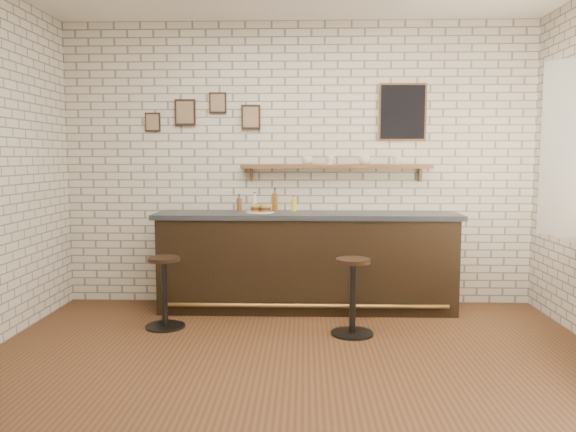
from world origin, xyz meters
The scene contains 17 objects.
ground centered at (0.00, 0.00, 0.00)m, with size 5.00×5.00×0.00m, color #57351D.
bar_counter centered at (0.10, 1.70, 0.51)m, with size 3.10×0.65×1.01m.
sandwich_plate centered at (-0.39, 1.68, 1.02)m, with size 0.28×0.28×0.01m, color white.
ciabatta_sandwich centered at (-0.37, 1.68, 1.06)m, with size 0.26×0.19×0.08m.
potato_chips centered at (-0.41, 1.68, 1.02)m, with size 0.26×0.17×0.00m.
bitters_bottle_brown centered at (-0.62, 1.88, 1.08)m, with size 0.05×0.05×0.18m.
bitters_bottle_white centered at (-0.46, 1.88, 1.09)m, with size 0.05×0.05×0.20m.
bitters_bottle_amber centered at (-0.24, 1.88, 1.11)m, with size 0.06×0.06×0.24m.
condiment_bottle_yellow centered at (-0.04, 1.88, 1.08)m, with size 0.05×0.05×0.17m.
bar_stool_left centered at (-1.22, 1.03, 0.35)m, with size 0.37×0.37×0.66m.
bar_stool_right centered at (0.50, 0.87, 0.37)m, with size 0.40×0.40×0.69m.
wall_shelf centered at (0.40, 1.90, 1.48)m, with size 2.00×0.18×0.18m.
shelf_cup_a centered at (0.10, 1.90, 1.54)m, with size 0.11×0.11×0.09m, color white.
shelf_cup_b centered at (0.33, 1.90, 1.55)m, with size 0.11×0.11×0.10m, color white.
shelf_cup_c centered at (0.70, 1.90, 1.55)m, with size 0.12×0.12×0.10m, color white.
shelf_cup_d centered at (1.03, 1.90, 1.54)m, with size 0.10×0.10×0.09m, color white.
back_wall_decor centered at (0.23, 1.98, 2.05)m, with size 2.96×0.02×0.56m.
Camera 1 is at (0.08, -4.03, 1.58)m, focal length 35.00 mm.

